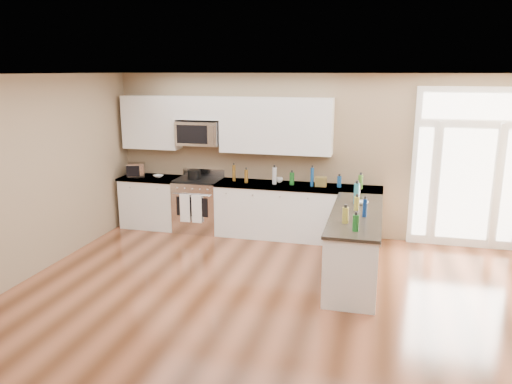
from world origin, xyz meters
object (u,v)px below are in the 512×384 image
Objects in this scene: toaster_oven at (136,170)px; stockpot at (194,174)px; kitchen_range at (199,204)px; peninsula_cabinet at (355,247)px.

stockpot is at bearing -18.49° from toaster_oven.
peninsula_cabinet is at bearing -26.73° from kitchen_range.
toaster_oven reaches higher than kitchen_range.
toaster_oven reaches higher than stockpot.
stockpot is at bearing 153.78° from peninsula_cabinet.
stockpot reaches higher than peninsula_cabinet.
stockpot is at bearing 175.06° from kitchen_range.
toaster_oven is at bearing 161.00° from peninsula_cabinet.
kitchen_range is at bearing -19.01° from toaster_oven.
peninsula_cabinet is 4.34m from toaster_oven.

